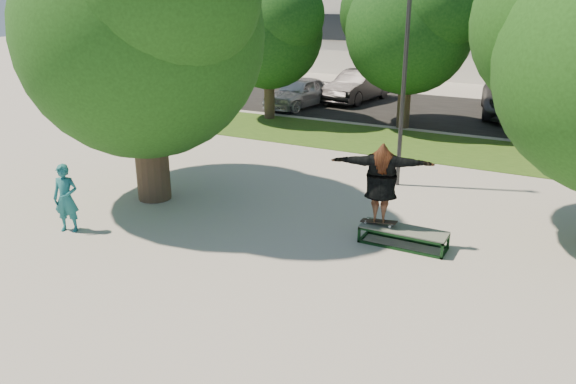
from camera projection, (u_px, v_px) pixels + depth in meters
The scene contains 15 objects.
ground at pixel (278, 245), 11.83m from camera, with size 120.00×120.00×0.00m, color #A5A098.
grass_strip at pixel (437, 147), 19.30m from camera, with size 30.00×4.00×0.02m, color #254413.
asphalt_strip at pixel (451, 112), 25.16m from camera, with size 40.00×8.00×0.01m, color black.
tree_left at pixel (140, 20), 13.17m from camera, with size 6.96×5.95×7.12m.
bg_tree_left at pixel (268, 27), 22.72m from camera, with size 5.28×4.51×5.77m.
bg_tree_mid at pixel (408, 22), 21.03m from camera, with size 5.76×4.92×6.24m.
bg_tree_right at pixel (567, 43), 18.35m from camera, with size 5.04×4.31×5.43m.
lamppost at pixel (405, 69), 14.51m from camera, with size 0.25×0.15×6.11m.
grind_box at pixel (403, 237), 11.73m from camera, with size 1.80×0.60×0.38m.
skater_rig at pixel (381, 183), 11.60m from camera, with size 2.17×1.16×1.78m.
bystander at pixel (66, 198), 12.28m from camera, with size 0.56×0.37×1.53m, color #1B6267.
car_silver_a at pixel (299, 92), 25.98m from camera, with size 1.63×4.06×1.38m, color silver.
car_dark at pixel (358, 86), 27.39m from camera, with size 1.60×4.58×1.51m, color black.
car_grey at pixel (513, 99), 24.12m from camera, with size 2.45×5.32×1.48m, color #4F4F54.
car_silver_b at pixel (538, 110), 21.89m from camera, with size 1.98×4.86×1.41m, color #B8B8BD.
Camera 1 is at (5.24, -9.43, 4.99)m, focal length 35.00 mm.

